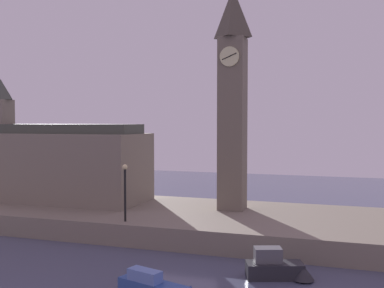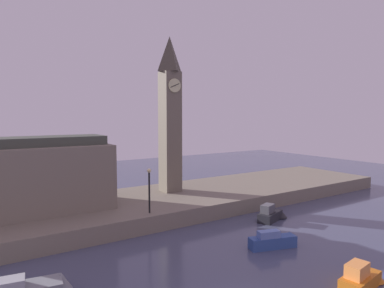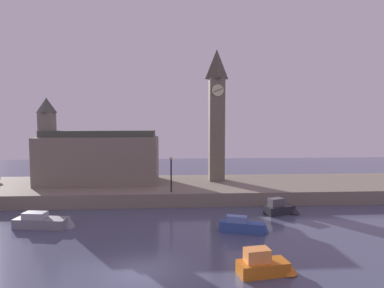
{
  "view_description": "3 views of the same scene",
  "coord_description": "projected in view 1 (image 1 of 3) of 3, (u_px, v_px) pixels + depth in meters",
  "views": [
    {
      "loc": [
        16.02,
        -13.28,
        8.27
      ],
      "look_at": [
        5.93,
        16.93,
        6.77
      ],
      "focal_mm": 43.45,
      "sensor_mm": 36.0,
      "label": 1
    },
    {
      "loc": [
        -11.42,
        -11.57,
        10.03
      ],
      "look_at": [
        5.78,
        14.47,
        7.39
      ],
      "focal_mm": 32.33,
      "sensor_mm": 36.0,
      "label": 2
    },
    {
      "loc": [
        1.98,
        -18.61,
        9.05
      ],
      "look_at": [
        4.03,
        15.06,
        6.76
      ],
      "focal_mm": 29.05,
      "sensor_mm": 36.0,
      "label": 3
    }
  ],
  "objects": [
    {
      "name": "clock_tower",
      "position": [
        233.0,
        96.0,
        35.69
      ],
      "size": [
        2.14,
        2.19,
        17.02
      ],
      "color": "#6B6051",
      "rests_on": "far_embankment"
    },
    {
      "name": "parliament_hall",
      "position": [
        59.0,
        163.0,
        40.28
      ],
      "size": [
        14.6,
        6.32,
        10.68
      ],
      "color": "slate",
      "rests_on": "far_embankment"
    },
    {
      "name": "streetlamp",
      "position": [
        125.0,
        186.0,
        31.59
      ],
      "size": [
        0.36,
        0.36,
        3.91
      ],
      "color": "black",
      "rests_on": "far_embankment"
    },
    {
      "name": "boat_barge_dark",
      "position": [
        279.0,
        268.0,
        24.54
      ],
      "size": [
        3.83,
        2.18,
        1.6
      ],
      "color": "#232328",
      "rests_on": "ground"
    },
    {
      "name": "far_embankment",
      "position": [
        134.0,
        217.0,
        36.96
      ],
      "size": [
        70.0,
        12.0,
        1.5
      ],
      "primitive_type": "cube",
      "color": "slate",
      "rests_on": "ground"
    }
  ]
}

